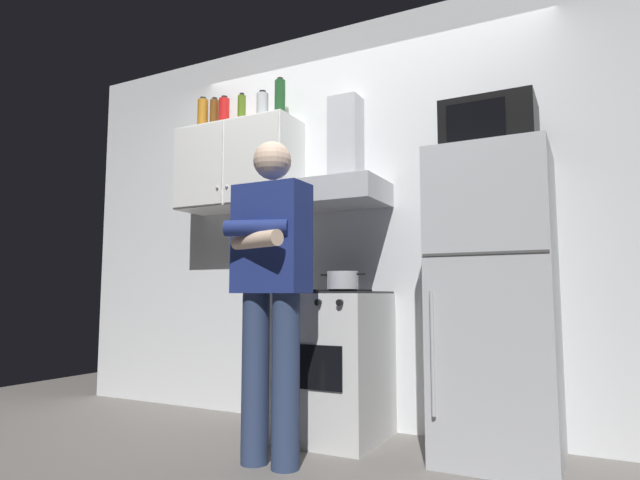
{
  "coord_description": "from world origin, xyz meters",
  "views": [
    {
      "loc": [
        1.36,
        -2.64,
        0.84
      ],
      "look_at": [
        0.0,
        0.0,
        1.15
      ],
      "focal_mm": 29.71,
      "sensor_mm": 36.0,
      "label": 1
    }
  ],
  "objects": [
    {
      "name": "ground_plane",
      "position": [
        0.0,
        0.0,
        0.0
      ],
      "size": [
        7.0,
        7.0,
        0.0
      ],
      "primitive_type": "plane",
      "color": "slate"
    },
    {
      "name": "stove_oven",
      "position": [
        -0.05,
        0.25,
        0.43
      ],
      "size": [
        0.6,
        0.62,
        0.87
      ],
      "color": "silver",
      "rests_on": "ground_plane"
    },
    {
      "name": "microwave",
      "position": [
        0.9,
        0.27,
        1.74
      ],
      "size": [
        0.48,
        0.37,
        0.28
      ],
      "color": "black",
      "rests_on": "refrigerator"
    },
    {
      "name": "bottle_olive_oil",
      "position": [
        -0.81,
        0.36,
        2.16
      ],
      "size": [
        0.06,
        0.06,
        0.23
      ],
      "color": "#4C6B19",
      "rests_on": "upper_cabinet"
    },
    {
      "name": "person_standing",
      "position": [
        -0.1,
        -0.36,
        0.9
      ],
      "size": [
        0.38,
        0.33,
        1.64
      ],
      "color": "navy",
      "rests_on": "ground_plane"
    },
    {
      "name": "bottle_beer_brown",
      "position": [
        -1.1,
        0.4,
        2.17
      ],
      "size": [
        0.07,
        0.07,
        0.26
      ],
      "color": "brown",
      "rests_on": "upper_cabinet"
    },
    {
      "name": "bottle_soda_red",
      "position": [
        -1.0,
        0.39,
        2.17
      ],
      "size": [
        0.08,
        0.08,
        0.25
      ],
      "color": "red",
      "rests_on": "upper_cabinet"
    },
    {
      "name": "bottle_canister_steel",
      "position": [
        -0.63,
        0.34,
        2.15
      ],
      "size": [
        0.08,
        0.08,
        0.21
      ],
      "color": "#B2B5BA",
      "rests_on": "upper_cabinet"
    },
    {
      "name": "bottle_wine_green",
      "position": [
        -0.52,
        0.4,
        2.19
      ],
      "size": [
        0.08,
        0.08,
        0.3
      ],
      "color": "#19471E",
      "rests_on": "upper_cabinet"
    },
    {
      "name": "back_wall_tiled",
      "position": [
        0.0,
        0.6,
        1.35
      ],
      "size": [
        4.8,
        0.1,
        2.7
      ],
      "primitive_type": "cube",
      "color": "white",
      "rests_on": "ground_plane"
    },
    {
      "name": "range_hood",
      "position": [
        -0.05,
        0.38,
        1.6
      ],
      "size": [
        0.6,
        0.44,
        0.75
      ],
      "color": "#B7BABF"
    },
    {
      "name": "refrigerator",
      "position": [
        0.9,
        0.25,
        0.8
      ],
      "size": [
        0.6,
        0.62,
        1.6
      ],
      "color": "silver",
      "rests_on": "ground_plane"
    },
    {
      "name": "cooking_pot",
      "position": [
        0.08,
        0.13,
        0.93
      ],
      "size": [
        0.28,
        0.18,
        0.1
      ],
      "color": "#B7BABF",
      "rests_on": "stove_oven"
    },
    {
      "name": "upper_cabinet",
      "position": [
        -0.85,
        0.37,
        1.75
      ],
      "size": [
        0.9,
        0.37,
        0.6
      ],
      "color": "white"
    },
    {
      "name": "bottle_liquor_amber",
      "position": [
        -1.19,
        0.39,
        2.18
      ],
      "size": [
        0.08,
        0.08,
        0.28
      ],
      "color": "#B7721E",
      "rests_on": "upper_cabinet"
    }
  ]
}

